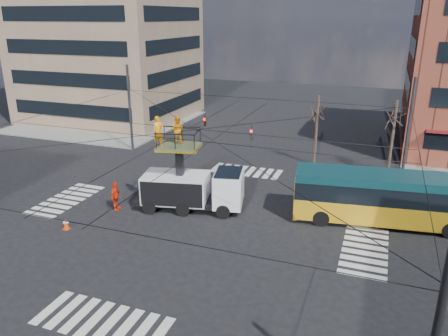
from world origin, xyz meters
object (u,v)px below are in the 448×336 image
at_px(city_bus, 389,198).
at_px(worker_ground, 116,196).
at_px(utility_truck, 192,180).
at_px(flagger, 307,206).
at_px(traffic_cone, 66,224).

distance_m(city_bus, worker_ground, 17.23).
xyz_separation_m(utility_truck, worker_ground, (-4.66, -1.91, -1.08)).
bearing_deg(worker_ground, flagger, -85.30).
height_order(city_bus, worker_ground, city_bus).
bearing_deg(flagger, traffic_cone, -77.54).
bearing_deg(worker_ground, utility_truck, -77.58).
relative_size(traffic_cone, worker_ground, 0.35).
relative_size(utility_truck, city_bus, 0.64).
xyz_separation_m(city_bus, traffic_cone, (-18.00, -7.46, -1.38)).
height_order(utility_truck, traffic_cone, utility_truck).
xyz_separation_m(utility_truck, traffic_cone, (-5.91, -5.33, -1.71)).
relative_size(worker_ground, flagger, 1.14).
relative_size(utility_truck, traffic_cone, 10.72).
xyz_separation_m(city_bus, flagger, (-4.72, -0.92, -0.87)).
bearing_deg(city_bus, flagger, -176.77).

